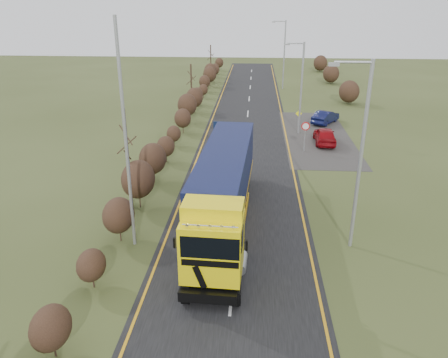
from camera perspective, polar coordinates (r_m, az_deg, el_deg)
ground at (r=22.59m, az=1.59°, el=-8.61°), size 160.00×160.00×0.00m
road at (r=31.58m, az=2.43°, el=0.73°), size 8.00×120.00×0.02m
layby at (r=41.44m, az=11.95°, el=5.55°), size 6.00×18.00×0.02m
lane_markings at (r=31.29m, az=2.41°, el=0.56°), size 7.52×116.00×0.01m
hedgerow at (r=29.81m, az=-9.26°, el=2.42°), size 2.24×102.04×6.05m
lorry at (r=23.36m, az=-0.08°, el=-1.05°), size 3.03×14.90×4.13m
car_red_hatchback at (r=39.12m, az=13.02°, el=5.54°), size 1.78×4.24×1.43m
car_blue_sedan at (r=45.84m, az=13.11°, el=7.88°), size 3.30×4.11×1.31m
streetlight_near at (r=21.33m, az=17.24°, el=3.58°), size 1.97×0.19×9.28m
streetlight_mid at (r=41.05m, az=9.96°, el=12.04°), size 1.77×0.18×8.27m
streetlight_far at (r=63.14m, az=7.78°, el=16.13°), size 1.95×0.18×9.20m
left_pole at (r=20.92m, az=-12.71°, el=4.87°), size 0.16×0.16×11.05m
speed_sign at (r=36.32m, az=10.57°, el=6.20°), size 0.69×0.10×2.51m
warning_board at (r=43.92m, az=9.71°, el=7.97°), size 0.64×0.11×1.67m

